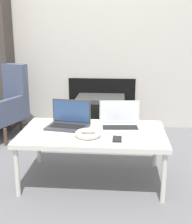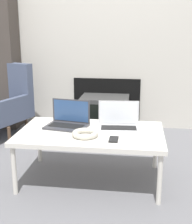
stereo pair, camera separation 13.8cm
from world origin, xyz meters
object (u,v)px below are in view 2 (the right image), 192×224
laptop_right (119,123)px  phone (114,139)px  headphones (85,134)px  tv (105,114)px  armchair (4,101)px  laptop_left (68,121)px

laptop_right → phone: 0.28m
headphones → tv: (0.00, 1.37, -0.23)m
armchair → tv: bearing=30.3°
laptop_right → tv: laptop_right is taller
tv → laptop_left: bearing=-99.2°
laptop_left → armchair: 1.36m
laptop_right → armchair: 1.69m
laptop_left → laptop_right: bearing=9.8°
phone → tv: bearing=98.8°
headphones → tv: size_ratio=0.36×
laptop_left → headphones: (0.18, -0.23, -0.03)m
laptop_right → headphones: 0.33m
laptop_right → tv: bearing=97.0°
headphones → tv: headphones is taller
headphones → phone: size_ratio=1.59×
laptop_right → laptop_left: bearing=175.2°
laptop_right → armchair: (-1.40, 0.95, -0.08)m
headphones → tv: 1.39m
headphones → armchair: 1.66m
laptop_left → armchair: size_ratio=0.45×
tv → armchair: 1.19m
tv → armchair: bearing=-170.7°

